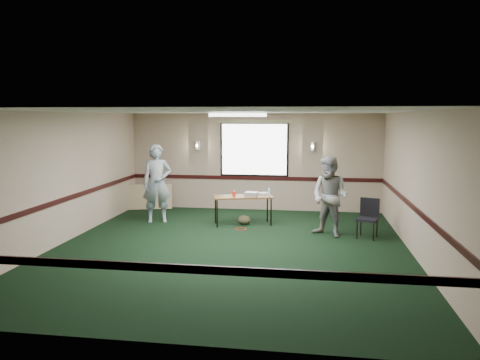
# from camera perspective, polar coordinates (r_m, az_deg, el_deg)

# --- Properties ---
(ground) EXTENTS (8.00, 8.00, 0.00)m
(ground) POSITION_cam_1_polar(r_m,az_deg,el_deg) (9.40, -1.18, -8.32)
(ground) COLOR black
(ground) RESTS_ON ground
(room_shell) EXTENTS (8.00, 8.02, 8.00)m
(room_shell) POSITION_cam_1_polar(r_m,az_deg,el_deg) (11.18, 0.62, 2.49)
(room_shell) COLOR tan
(room_shell) RESTS_ON ground
(folding_table) EXTENTS (1.51, 0.94, 0.70)m
(folding_table) POSITION_cam_1_polar(r_m,az_deg,el_deg) (11.28, 0.36, -2.21)
(folding_table) COLOR brown
(folding_table) RESTS_ON ground
(projector) EXTENTS (0.32, 0.28, 0.10)m
(projector) POSITION_cam_1_polar(r_m,az_deg,el_deg) (11.24, 1.39, -1.73)
(projector) COLOR #96959D
(projector) RESTS_ON folding_table
(game_console) EXTENTS (0.26, 0.25, 0.05)m
(game_console) POSITION_cam_1_polar(r_m,az_deg,el_deg) (11.49, 2.89, -1.65)
(game_console) COLOR silver
(game_console) RESTS_ON folding_table
(red_cup) EXTENTS (0.08, 0.08, 0.13)m
(red_cup) POSITION_cam_1_polar(r_m,az_deg,el_deg) (11.21, -0.73, -1.68)
(red_cup) COLOR red
(red_cup) RESTS_ON folding_table
(water_bottle) EXTENTS (0.06, 0.06, 0.19)m
(water_bottle) POSITION_cam_1_polar(r_m,az_deg,el_deg) (11.28, 3.56, -1.47)
(water_bottle) COLOR #90D1EB
(water_bottle) RESTS_ON folding_table
(duffel_bag) EXTENTS (0.37, 0.32, 0.22)m
(duffel_bag) POSITION_cam_1_polar(r_m,az_deg,el_deg) (11.40, 0.49, -4.88)
(duffel_bag) COLOR #4D432C
(duffel_bag) RESTS_ON ground
(cable_coil) EXTENTS (0.32, 0.32, 0.01)m
(cable_coil) POSITION_cam_1_polar(r_m,az_deg,el_deg) (10.94, 0.08, -5.98)
(cable_coil) COLOR #B52116
(cable_coil) RESTS_ON ground
(folded_table) EXTENTS (1.38, 0.60, 0.71)m
(folded_table) POSITION_cam_1_polar(r_m,az_deg,el_deg) (13.49, -11.24, -2.02)
(folded_table) COLOR tan
(folded_table) RESTS_ON ground
(conference_chair) EXTENTS (0.53, 0.54, 0.85)m
(conference_chair) POSITION_cam_1_polar(r_m,az_deg,el_deg) (10.50, 15.38, -4.11)
(conference_chair) COLOR black
(conference_chair) RESTS_ON ground
(person_left) EXTENTS (0.82, 0.67, 1.93)m
(person_left) POSITION_cam_1_polar(r_m,az_deg,el_deg) (11.72, -10.08, -0.41)
(person_left) COLOR #456B99
(person_left) RESTS_ON ground
(person_right) EXTENTS (1.08, 1.02, 1.76)m
(person_right) POSITION_cam_1_polar(r_m,az_deg,el_deg) (10.34, 10.90, -2.00)
(person_right) COLOR #6B7EA7
(person_right) RESTS_ON ground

